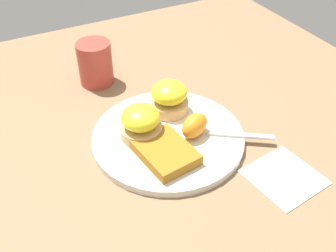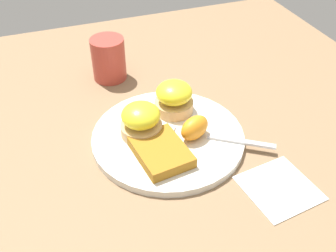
{
  "view_description": "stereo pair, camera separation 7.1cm",
  "coord_description": "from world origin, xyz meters",
  "px_view_note": "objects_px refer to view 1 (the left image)",
  "views": [
    {
      "loc": [
        -0.49,
        0.25,
        0.49
      ],
      "look_at": [
        0.0,
        0.0,
        0.03
      ],
      "focal_mm": 42.0,
      "sensor_mm": 36.0,
      "label": 1
    },
    {
      "loc": [
        -0.52,
        0.19,
        0.49
      ],
      "look_at": [
        0.0,
        0.0,
        0.03
      ],
      "focal_mm": 42.0,
      "sensor_mm": 36.0,
      "label": 2
    }
  ],
  "objects_px": {
    "sandwich_benedict_right": "(141,123)",
    "cup": "(95,63)",
    "orange_wedge": "(195,126)",
    "hashbrown_patty": "(165,152)",
    "sandwich_benedict_left": "(169,97)",
    "fork": "(202,132)"
  },
  "relations": [
    {
      "from": "sandwich_benedict_right",
      "to": "fork",
      "type": "bearing_deg",
      "value": -113.9
    },
    {
      "from": "sandwich_benedict_left",
      "to": "sandwich_benedict_right",
      "type": "xyz_separation_m",
      "value": [
        -0.05,
        0.08,
        0.0
      ]
    },
    {
      "from": "cup",
      "to": "hashbrown_patty",
      "type": "bearing_deg",
      "value": -176.49
    },
    {
      "from": "hashbrown_patty",
      "to": "cup",
      "type": "height_order",
      "value": "cup"
    },
    {
      "from": "sandwich_benedict_left",
      "to": "fork",
      "type": "distance_m",
      "value": 0.1
    },
    {
      "from": "hashbrown_patty",
      "to": "orange_wedge",
      "type": "relative_size",
      "value": 1.77
    },
    {
      "from": "sandwich_benedict_right",
      "to": "hashbrown_patty",
      "type": "distance_m",
      "value": 0.07
    },
    {
      "from": "hashbrown_patty",
      "to": "fork",
      "type": "distance_m",
      "value": 0.09
    },
    {
      "from": "sandwich_benedict_right",
      "to": "orange_wedge",
      "type": "relative_size",
      "value": 1.27
    },
    {
      "from": "hashbrown_patty",
      "to": "orange_wedge",
      "type": "distance_m",
      "value": 0.08
    },
    {
      "from": "fork",
      "to": "cup",
      "type": "xyz_separation_m",
      "value": [
        0.28,
        0.11,
        0.03
      ]
    },
    {
      "from": "cup",
      "to": "sandwich_benedict_left",
      "type": "bearing_deg",
      "value": -155.43
    },
    {
      "from": "sandwich_benedict_right",
      "to": "cup",
      "type": "bearing_deg",
      "value": 1.08
    },
    {
      "from": "sandwich_benedict_left",
      "to": "sandwich_benedict_right",
      "type": "bearing_deg",
      "value": 119.75
    },
    {
      "from": "sandwich_benedict_left",
      "to": "cup",
      "type": "distance_m",
      "value": 0.21
    },
    {
      "from": "sandwich_benedict_left",
      "to": "cup",
      "type": "relative_size",
      "value": 0.72
    },
    {
      "from": "orange_wedge",
      "to": "cup",
      "type": "xyz_separation_m",
      "value": [
        0.28,
        0.09,
        0.01
      ]
    },
    {
      "from": "sandwich_benedict_left",
      "to": "hashbrown_patty",
      "type": "distance_m",
      "value": 0.13
    },
    {
      "from": "sandwich_benedict_right",
      "to": "fork",
      "type": "relative_size",
      "value": 0.38
    },
    {
      "from": "hashbrown_patty",
      "to": "orange_wedge",
      "type": "height_order",
      "value": "orange_wedge"
    },
    {
      "from": "orange_wedge",
      "to": "sandwich_benedict_right",
      "type": "bearing_deg",
      "value": 64.37
    },
    {
      "from": "sandwich_benedict_right",
      "to": "orange_wedge",
      "type": "bearing_deg",
      "value": -115.63
    }
  ]
}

